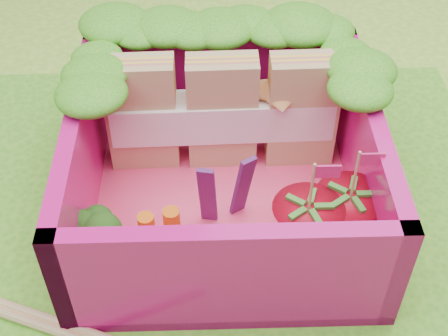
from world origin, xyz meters
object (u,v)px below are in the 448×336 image
Objects in this scene: bento_box at (224,164)px; broccoli at (101,231)px; sandwich_stack at (224,113)px; strawberry_right at (346,219)px; strawberry_left at (306,231)px.

bento_box is 0.60m from broccoli.
sandwich_stack reaches higher than strawberry_right.
sandwich_stack is 0.75m from strawberry_right.
strawberry_right reaches higher than broccoli.
sandwich_stack is at bearing 117.13° from strawberry_left.
broccoli is at bearing -129.52° from sandwich_stack.
strawberry_right is (0.49, -0.55, -0.13)m from sandwich_stack.
strawberry_right reaches higher than bento_box.
strawberry_right is (0.50, -0.27, -0.08)m from bento_box.
broccoli is (-0.50, -0.33, -0.05)m from bento_box.
sandwich_stack is at bearing 131.71° from strawberry_right.
strawberry_right is at bearing -48.29° from sandwich_stack.
strawberry_right is at bearing 19.60° from strawberry_left.
strawberry_left is 0.19m from strawberry_right.
bento_box is at bearing -91.23° from sandwich_stack.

